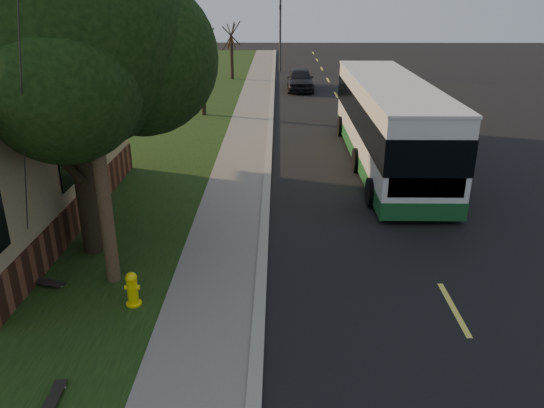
{
  "coord_description": "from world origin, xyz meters",
  "views": [
    {
      "loc": [
        0.36,
        -9.34,
        6.09
      ],
      "look_at": [
        0.23,
        2.03,
        1.5
      ],
      "focal_mm": 35.0,
      "sensor_mm": 36.0,
      "label": 1
    }
  ],
  "objects": [
    {
      "name": "ground",
      "position": [
        0.0,
        0.0,
        0.0
      ],
      "size": [
        120.0,
        120.0,
        0.0
      ],
      "primitive_type": "plane",
      "color": "black",
      "rests_on": "ground"
    },
    {
      "name": "road",
      "position": [
        4.0,
        10.0,
        0.01
      ],
      "size": [
        8.0,
        80.0,
        0.01
      ],
      "primitive_type": "cube",
      "color": "black",
      "rests_on": "ground"
    },
    {
      "name": "curb",
      "position": [
        0.0,
        10.0,
        0.06
      ],
      "size": [
        0.25,
        80.0,
        0.12
      ],
      "primitive_type": "cube",
      "color": "gray",
      "rests_on": "ground"
    },
    {
      "name": "sidewalk",
      "position": [
        -1.0,
        10.0,
        0.04
      ],
      "size": [
        2.0,
        80.0,
        0.08
      ],
      "primitive_type": "cube",
      "color": "slate",
      "rests_on": "ground"
    },
    {
      "name": "grass_verge",
      "position": [
        -4.5,
        10.0,
        0.04
      ],
      "size": [
        5.0,
        80.0,
        0.07
      ],
      "primitive_type": "cube",
      "color": "black",
      "rests_on": "ground"
    },
    {
      "name": "fire_hydrant",
      "position": [
        -2.6,
        0.0,
        0.43
      ],
      "size": [
        0.32,
        0.32,
        0.74
      ],
      "color": "yellow",
      "rests_on": "grass_verge"
    },
    {
      "name": "utility_pole",
      "position": [
        -3.31,
        0.99,
        4.63
      ],
      "size": [
        2.86,
        3.21,
        9.07
      ],
      "color": "#473321",
      "rests_on": "ground"
    },
    {
      "name": "leafy_tree",
      "position": [
        -4.17,
        2.65,
        5.17
      ],
      "size": [
        6.3,
        6.0,
        7.8
      ],
      "color": "black",
      "rests_on": "grass_verge"
    },
    {
      "name": "bare_tree_near",
      "position": [
        -3.5,
        18.0,
        2.15
      ],
      "size": [
        1.38,
        1.21,
        4.31
      ],
      "color": "black",
      "rests_on": "grass_verge"
    },
    {
      "name": "bare_tree_far",
      "position": [
        -3.0,
        30.0,
        2.0
      ],
      "size": [
        1.38,
        1.21,
        4.03
      ],
      "color": "black",
      "rests_on": "grass_verge"
    },
    {
      "name": "traffic_signal",
      "position": [
        0.5,
        34.0,
        3.16
      ],
      "size": [
        0.18,
        0.22,
        5.5
      ],
      "color": "#2D2D30",
      "rests_on": "ground"
    },
    {
      "name": "transit_bus",
      "position": [
        4.39,
        9.82,
        1.66
      ],
      "size": [
        2.65,
        11.48,
        3.11
      ],
      "color": "silver",
      "rests_on": "ground"
    },
    {
      "name": "skateboarder",
      "position": [
        -4.36,
        3.02,
        1.03
      ],
      "size": [
        0.82,
        0.81,
        1.91
      ],
      "primitive_type": "imported",
      "rotation": [
        0.0,
        0.0,
        2.4
      ],
      "color": "#480E1F",
      "rests_on": "grass_verge"
    },
    {
      "name": "skateboard_main",
      "position": [
        -3.16,
        -2.77,
        0.13
      ],
      "size": [
        0.25,
        0.81,
        0.08
      ],
      "color": "black",
      "rests_on": "grass_verge"
    },
    {
      "name": "skateboard_spare",
      "position": [
        -4.75,
        0.74,
        0.13
      ],
      "size": [
        0.94,
        0.47,
        0.09
      ],
      "color": "black",
      "rests_on": "grass_verge"
    },
    {
      "name": "distant_car",
      "position": [
        1.78,
        25.8,
        0.72
      ],
      "size": [
        1.7,
        4.21,
        1.43
      ],
      "primitive_type": "imported",
      "rotation": [
        0.0,
        0.0,
        0.0
      ],
      "color": "black",
      "rests_on": "ground"
    }
  ]
}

